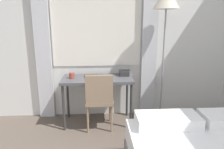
# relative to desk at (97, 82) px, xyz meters

# --- Properties ---
(wall_back_with_window) EXTENTS (4.91, 0.13, 2.70)m
(wall_back_with_window) POSITION_rel_desk_xyz_m (0.20, 0.34, 0.69)
(wall_back_with_window) COLOR silver
(wall_back_with_window) RESTS_ON ground_plane
(desk) EXTENTS (1.06, 0.53, 0.73)m
(desk) POSITION_rel_desk_xyz_m (0.00, 0.00, 0.00)
(desk) COLOR #4C4C51
(desk) RESTS_ON ground_plane
(desk_chair) EXTENTS (0.41, 0.41, 0.85)m
(desk_chair) POSITION_rel_desk_xyz_m (0.03, -0.22, -0.17)
(desk_chair) COLOR #8C7259
(desk_chair) RESTS_ON ground_plane
(standing_lamp) EXTENTS (0.38, 0.38, 2.02)m
(standing_lamp) POSITION_rel_desk_xyz_m (0.99, -0.02, 1.10)
(standing_lamp) COLOR #4C4C51
(standing_lamp) RESTS_ON ground_plane
(telephone) EXTENTS (0.17, 0.14, 0.10)m
(telephone) POSITION_rel_desk_xyz_m (0.42, 0.10, 0.11)
(telephone) COLOR #2D2D2D
(telephone) RESTS_ON desk
(book) EXTENTS (0.23, 0.22, 0.02)m
(book) POSITION_rel_desk_xyz_m (-0.08, 0.07, 0.08)
(book) COLOR #4C4238
(book) RESTS_ON desk
(mug) EXTENTS (0.08, 0.08, 0.08)m
(mug) POSITION_rel_desk_xyz_m (-0.38, -0.01, 0.11)
(mug) COLOR #993F33
(mug) RESTS_ON desk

